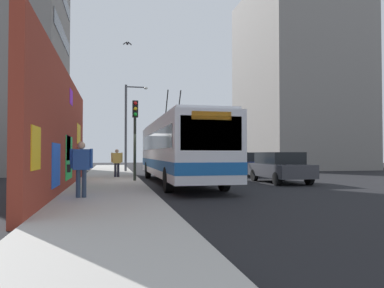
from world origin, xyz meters
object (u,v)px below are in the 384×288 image
at_px(parked_car_navy, 238,163).
at_px(pedestrian_near_wall, 81,164).
at_px(parked_car_dark_gray, 280,167).
at_px(pedestrian_midblock, 117,161).
at_px(traffic_light, 135,126).
at_px(street_lamp, 128,121).
at_px(city_bus, 178,148).

xyz_separation_m(parked_car_navy, pedestrian_near_wall, (-11.69, 9.42, 0.34)).
xyz_separation_m(parked_car_dark_gray, pedestrian_midblock, (4.19, 8.20, 0.26)).
distance_m(parked_car_navy, traffic_light, 9.25).
bearing_deg(parked_car_dark_gray, traffic_light, 81.64).
bearing_deg(parked_car_dark_gray, street_lamp, 33.95).
relative_size(parked_car_dark_gray, traffic_light, 1.04).
relative_size(parked_car_dark_gray, street_lamp, 0.63).
height_order(parked_car_navy, street_lamp, street_lamp).
bearing_deg(pedestrian_midblock, city_bus, -139.22).
bearing_deg(traffic_light, street_lamp, -0.55).
height_order(parked_car_dark_gray, pedestrian_midblock, pedestrian_midblock).
distance_m(parked_car_dark_gray, parked_car_navy, 6.31).
relative_size(parked_car_navy, street_lamp, 0.68).
bearing_deg(city_bus, pedestrian_midblock, 40.78).
relative_size(parked_car_navy, traffic_light, 1.12).
distance_m(city_bus, pedestrian_midblock, 4.64).
bearing_deg(city_bus, parked_car_dark_gray, -97.86).
xyz_separation_m(parked_car_dark_gray, street_lamp, (10.78, 7.26, 3.13)).
height_order(pedestrian_midblock, traffic_light, traffic_light).
relative_size(city_bus, street_lamp, 1.86).
bearing_deg(pedestrian_near_wall, city_bus, -34.67).
bearing_deg(pedestrian_midblock, parked_car_navy, -75.55).
bearing_deg(pedestrian_midblock, traffic_light, -164.78).
height_order(pedestrian_near_wall, street_lamp, street_lamp).
bearing_deg(parked_car_dark_gray, city_bus, 82.14).
height_order(pedestrian_midblock, street_lamp, street_lamp).
bearing_deg(street_lamp, pedestrian_near_wall, 172.37).
distance_m(pedestrian_near_wall, pedestrian_midblock, 9.66).
distance_m(parked_car_dark_gray, traffic_light, 7.70).
relative_size(city_bus, traffic_light, 3.07).
bearing_deg(traffic_light, parked_car_navy, -54.59).
height_order(parked_car_navy, pedestrian_midblock, pedestrian_midblock).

